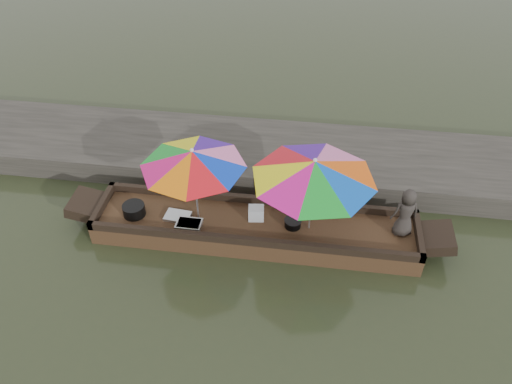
# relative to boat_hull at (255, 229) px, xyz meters

# --- Properties ---
(water) EXTENTS (80.00, 80.00, 0.00)m
(water) POSITION_rel_boat_hull_xyz_m (0.00, 0.00, -0.17)
(water) COLOR #2D351F
(water) RESTS_ON ground
(dock) EXTENTS (22.00, 2.20, 0.50)m
(dock) POSITION_rel_boat_hull_xyz_m (0.00, 2.20, 0.08)
(dock) COLOR #2D2B26
(dock) RESTS_ON ground
(boat_hull) EXTENTS (5.91, 1.20, 0.35)m
(boat_hull) POSITION_rel_boat_hull_xyz_m (0.00, 0.00, 0.00)
(boat_hull) COLOR #3B2715
(boat_hull) RESTS_ON water
(cooking_pot) EXTENTS (0.41, 0.41, 0.22)m
(cooking_pot) POSITION_rel_boat_hull_xyz_m (-2.25, -0.08, 0.28)
(cooking_pot) COLOR black
(cooking_pot) RESTS_ON boat_hull
(tray_crayfish) EXTENTS (0.47, 0.33, 0.09)m
(tray_crayfish) POSITION_rel_boat_hull_xyz_m (-1.17, -0.26, 0.22)
(tray_crayfish) COLOR silver
(tray_crayfish) RESTS_ON boat_hull
(tray_scallop) EXTENTS (0.49, 0.36, 0.06)m
(tray_scallop) POSITION_rel_boat_hull_xyz_m (-1.44, -0.06, 0.21)
(tray_scallop) COLOR silver
(tray_scallop) RESTS_ON boat_hull
(charcoal_grill) EXTENTS (0.29, 0.29, 0.14)m
(charcoal_grill) POSITION_rel_boat_hull_xyz_m (0.68, -0.00, 0.24)
(charcoal_grill) COLOR black
(charcoal_grill) RESTS_ON boat_hull
(supply_bag) EXTENTS (0.30, 0.25, 0.26)m
(supply_bag) POSITION_rel_boat_hull_xyz_m (0.00, 0.12, 0.30)
(supply_bag) COLOR silver
(supply_bag) RESTS_ON boat_hull
(vendor) EXTENTS (0.54, 0.42, 0.97)m
(vendor) POSITION_rel_boat_hull_xyz_m (2.61, 0.10, 0.66)
(vendor) COLOR #302B27
(vendor) RESTS_ON boat_hull
(umbrella_bow) EXTENTS (2.01, 2.01, 1.55)m
(umbrella_bow) POSITION_rel_boat_hull_xyz_m (-1.06, 0.00, 0.95)
(umbrella_bow) COLOR pink
(umbrella_bow) RESTS_ON boat_hull
(umbrella_stern) EXTENTS (2.47, 2.47, 1.55)m
(umbrella_stern) POSITION_rel_boat_hull_xyz_m (0.98, 0.00, 0.95)
(umbrella_stern) COLOR #FF5B0C
(umbrella_stern) RESTS_ON boat_hull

